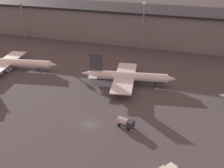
% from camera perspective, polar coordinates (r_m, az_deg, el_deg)
% --- Properties ---
extents(ground, '(600.00, 600.00, 0.00)m').
position_cam_1_polar(ground, '(88.85, -4.46, -8.22)').
color(ground, '#423F44').
extents(terminal_building, '(234.78, 29.91, 19.10)m').
position_cam_1_polar(terminal_building, '(168.12, 7.79, 11.77)').
color(terminal_building, slate).
rests_on(terminal_building, ground).
extents(airplane_0, '(45.93, 31.89, 12.38)m').
position_cam_1_polar(airplane_0, '(136.26, -20.51, 4.11)').
color(airplane_0, white).
rests_on(airplane_0, ground).
extents(airplane_1, '(38.27, 30.97, 12.50)m').
position_cam_1_polar(airplane_1, '(112.79, 3.09, 1.48)').
color(airplane_1, silver).
rests_on(airplane_1, ground).
extents(service_vehicle_0, '(5.67, 3.66, 2.84)m').
position_cam_1_polar(service_vehicle_0, '(86.78, 2.78, -7.76)').
color(service_vehicle_0, '#282D38').
rests_on(service_vehicle_0, ground).
extents(lamp_post_0, '(1.80, 1.80, 21.85)m').
position_cam_1_polar(lamp_post_0, '(179.57, -17.87, 13.18)').
color(lamp_post_0, slate).
rests_on(lamp_post_0, ground).
extents(lamp_post_1, '(1.80, 1.80, 25.66)m').
position_cam_1_polar(lamp_post_1, '(149.24, 6.45, 12.71)').
color(lamp_post_1, slate).
rests_on(lamp_post_1, ground).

